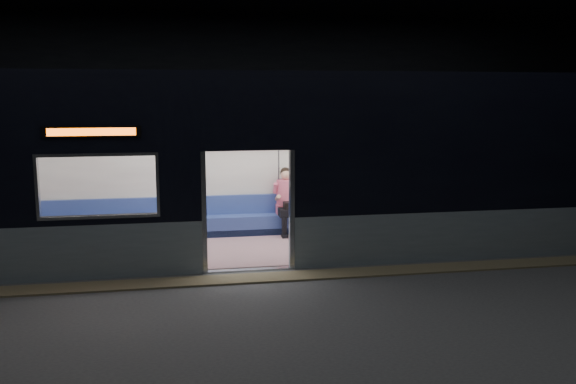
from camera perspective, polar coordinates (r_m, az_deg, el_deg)
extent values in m
cube|color=#47494C|center=(9.48, -2.89, -9.15)|extent=(24.00, 14.00, 0.01)
cube|color=black|center=(15.96, -6.29, 7.42)|extent=(24.00, 0.04, 5.00)
cube|color=black|center=(2.32, 19.96, -3.22)|extent=(24.00, 0.04, 5.00)
cube|color=#8C7F59|center=(10.00, -3.31, -8.06)|extent=(22.80, 0.50, 0.03)
cube|color=#8D9CA8|center=(11.93, 20.18, -3.62)|extent=(8.30, 0.12, 0.90)
cube|color=black|center=(11.69, 20.61, 4.06)|extent=(8.30, 0.12, 2.30)
cube|color=black|center=(10.06, -3.82, 7.16)|extent=(1.40, 0.12, 1.15)
cube|color=#B7BABC|center=(10.18, -7.86, -1.95)|extent=(0.08, 0.14, 2.05)
cube|color=#B7BABC|center=(10.35, 0.35, -1.68)|extent=(0.08, 0.14, 2.05)
cube|color=black|center=(10.01, -17.88, 5.39)|extent=(1.50, 0.04, 0.18)
cube|color=#F35B0D|center=(10.00, -17.89, 5.38)|extent=(1.34, 0.03, 0.12)
cube|color=#BAB3AA|center=(12.99, -5.24, 3.06)|extent=(18.00, 0.12, 3.20)
cube|color=black|center=(11.49, -4.70, 10.64)|extent=(18.00, 3.00, 0.15)
cube|color=gray|center=(11.86, -4.49, -5.28)|extent=(17.76, 2.76, 0.04)
cube|color=#BAB3AA|center=(11.50, -4.64, 6.03)|extent=(17.76, 2.76, 0.10)
cube|color=#314D8F|center=(12.89, -5.02, -3.08)|extent=(11.00, 0.48, 0.41)
cube|color=#314D8F|center=(13.00, -5.13, -1.16)|extent=(11.00, 0.10, 0.40)
cube|color=#7E5C69|center=(10.90, -21.49, -5.98)|extent=(4.40, 0.48, 0.41)
cube|color=#7E5C69|center=(11.58, 12.60, -4.68)|extent=(4.40, 0.48, 0.41)
cylinder|color=silver|center=(10.46, -9.11, -0.88)|extent=(0.04, 0.04, 2.26)
cylinder|color=silver|center=(12.69, -9.36, 0.88)|extent=(0.04, 0.04, 2.26)
cylinder|color=silver|center=(10.67, 1.15, -0.57)|extent=(0.04, 0.04, 2.26)
cylinder|color=silver|center=(12.86, -0.87, 1.11)|extent=(0.04, 0.04, 2.26)
cylinder|color=silver|center=(12.60, -5.11, 4.48)|extent=(11.00, 0.03, 0.03)
cube|color=black|center=(12.74, -0.52, -1.88)|extent=(0.17, 0.48, 0.16)
cube|color=black|center=(12.78, 0.43, -1.85)|extent=(0.17, 0.48, 0.16)
cylinder|color=black|center=(12.58, -0.34, -3.30)|extent=(0.11, 0.11, 0.43)
cylinder|color=black|center=(12.62, 0.62, -3.27)|extent=(0.11, 0.11, 0.43)
cube|color=#D65F7B|center=(12.95, -0.20, -1.61)|extent=(0.41, 0.22, 0.20)
cylinder|color=#D65F7B|center=(12.92, -0.23, -0.02)|extent=(0.42, 0.42, 0.53)
sphere|color=tan|center=(12.84, -0.21, 1.63)|extent=(0.21, 0.21, 0.21)
sphere|color=black|center=(12.87, -0.24, 1.83)|extent=(0.22, 0.22, 0.22)
cube|color=black|center=(12.67, 0.24, -1.25)|extent=(0.32, 0.30, 0.14)
cube|color=white|center=(13.37, 5.37, 2.67)|extent=(0.98, 0.03, 0.64)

